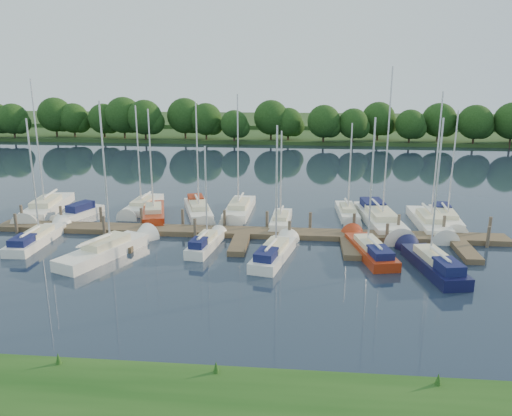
# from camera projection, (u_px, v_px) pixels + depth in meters

# --- Properties ---
(ground) EXTENTS (260.00, 260.00, 0.00)m
(ground) POSITION_uv_depth(u_px,v_px,m) (229.00, 274.00, 31.50)
(ground) COLOR #192132
(ground) RESTS_ON ground
(dock) EXTENTS (40.00, 6.00, 0.40)m
(dock) POSITION_uv_depth(u_px,v_px,m) (243.00, 235.00, 38.48)
(dock) COLOR #4F3E2C
(dock) RESTS_ON ground
(mooring_pilings) EXTENTS (38.24, 2.84, 2.00)m
(mooring_pilings) POSITION_uv_depth(u_px,v_px,m) (244.00, 226.00, 39.46)
(mooring_pilings) COLOR #473D33
(mooring_pilings) RESTS_ON ground
(far_shore) EXTENTS (180.00, 30.00, 0.60)m
(far_shore) POSITION_uv_depth(u_px,v_px,m) (282.00, 134.00, 103.55)
(far_shore) COLOR #224018
(far_shore) RESTS_ON ground
(distant_hill) EXTENTS (220.00, 40.00, 1.40)m
(distant_hill) POSITION_uv_depth(u_px,v_px,m) (286.00, 121.00, 127.49)
(distant_hill) COLOR #2E4A20
(distant_hill) RESTS_ON ground
(treeline) EXTENTS (146.23, 9.69, 8.24)m
(treeline) POSITION_uv_depth(u_px,v_px,m) (275.00, 121.00, 90.36)
(treeline) COLOR #38281C
(treeline) RESTS_ON ground
(sailboat_n_0) EXTENTS (3.36, 9.75, 12.33)m
(sailboat_n_0) POSITION_uv_depth(u_px,v_px,m) (46.00, 209.00, 45.53)
(sailboat_n_0) COLOR white
(sailboat_n_0) RESTS_ON ground
(motorboat) EXTENTS (2.88, 5.23, 1.50)m
(motorboat) POSITION_uv_depth(u_px,v_px,m) (79.00, 213.00, 44.05)
(motorboat) COLOR white
(motorboat) RESTS_ON ground
(sailboat_n_2) EXTENTS (2.03, 7.82, 9.88)m
(sailboat_n_2) POSITION_uv_depth(u_px,v_px,m) (142.00, 206.00, 46.56)
(sailboat_n_2) COLOR white
(sailboat_n_2) RESTS_ON ground
(sailboat_n_3) EXTENTS (3.54, 7.71, 9.82)m
(sailboat_n_3) POSITION_uv_depth(u_px,v_px,m) (154.00, 215.00, 43.81)
(sailboat_n_3) COLOR #9E2A0E
(sailboat_n_3) RESTS_ON ground
(sailboat_n_4) EXTENTS (3.96, 8.08, 10.35)m
(sailboat_n_4) POSITION_uv_depth(u_px,v_px,m) (198.00, 211.00, 44.73)
(sailboat_n_4) COLOR white
(sailboat_n_4) RESTS_ON ground
(sailboat_n_5) EXTENTS (2.21, 8.64, 11.04)m
(sailboat_n_5) POSITION_uv_depth(u_px,v_px,m) (239.00, 211.00, 44.99)
(sailboat_n_5) COLOR white
(sailboat_n_5) RESTS_ON ground
(sailboat_n_6) EXTENTS (1.73, 6.35, 8.18)m
(sailboat_n_6) POSITION_uv_depth(u_px,v_px,m) (281.00, 221.00, 41.79)
(sailboat_n_6) COLOR white
(sailboat_n_6) RESTS_ON ground
(sailboat_n_7) EXTENTS (1.82, 6.66, 8.56)m
(sailboat_n_7) POSITION_uv_depth(u_px,v_px,m) (347.00, 213.00, 44.23)
(sailboat_n_7) COLOR white
(sailboat_n_7) RESTS_ON ground
(sailboat_n_8) EXTENTS (3.49, 10.61, 13.28)m
(sailboat_n_8) POSITION_uv_depth(u_px,v_px,m) (381.00, 221.00, 41.78)
(sailboat_n_8) COLOR white
(sailboat_n_8) RESTS_ON ground
(sailboat_n_9) EXTENTS (2.22, 8.90, 11.36)m
(sailboat_n_9) POSITION_uv_depth(u_px,v_px,m) (430.00, 224.00, 41.00)
(sailboat_n_9) COLOR white
(sailboat_n_9) RESTS_ON ground
(sailboat_n_10) EXTENTS (2.30, 7.75, 9.78)m
(sailboat_n_10) POSITION_uv_depth(u_px,v_px,m) (446.00, 219.00, 42.38)
(sailboat_n_10) COLOR white
(sailboat_n_10) RESTS_ON ground
(sailboat_s_0) EXTENTS (1.86, 7.44, 9.54)m
(sailboat_s_0) POSITION_uv_depth(u_px,v_px,m) (37.00, 239.00, 37.19)
(sailboat_s_0) COLOR white
(sailboat_s_0) RESTS_ON ground
(sailboat_s_1) EXTENTS (4.61, 8.43, 11.02)m
(sailboat_s_1) POSITION_uv_depth(u_px,v_px,m) (108.00, 251.00, 34.69)
(sailboat_s_1) COLOR white
(sailboat_s_1) RESTS_ON ground
(sailboat_s_2) EXTENTS (2.06, 5.92, 7.78)m
(sailboat_s_2) POSITION_uv_depth(u_px,v_px,m) (206.00, 244.00, 35.97)
(sailboat_s_2) COLOR white
(sailboat_s_2) RESTS_ON ground
(sailboat_s_3) EXTENTS (3.01, 7.33, 9.42)m
(sailboat_s_3) POSITION_uv_depth(u_px,v_px,m) (274.00, 254.00, 34.03)
(sailboat_s_3) COLOR white
(sailboat_s_3) RESTS_ON ground
(sailboat_s_4) EXTENTS (3.12, 7.77, 9.83)m
(sailboat_s_4) POSITION_uv_depth(u_px,v_px,m) (369.00, 250.00, 34.81)
(sailboat_s_4) COLOR #9E2A0E
(sailboat_s_4) RESTS_ON ground
(sailboat_s_5) EXTENTS (3.05, 7.85, 10.12)m
(sailboat_s_5) POSITION_uv_depth(u_px,v_px,m) (433.00, 265.00, 32.01)
(sailboat_s_5) COLOR #101137
(sailboat_s_5) RESTS_ON ground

